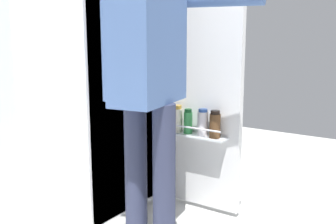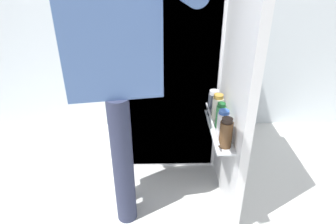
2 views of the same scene
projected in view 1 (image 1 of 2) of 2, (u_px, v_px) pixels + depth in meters
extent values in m
plane|color=silver|center=(158.00, 223.00, 2.55)|extent=(5.57, 5.57, 0.00)
cube|color=silver|center=(48.00, 29.00, 2.83)|extent=(4.40, 0.10, 2.40)
cube|color=white|center=(87.00, 77.00, 2.69)|extent=(0.66, 0.64, 1.78)
cube|color=white|center=(124.00, 79.00, 2.52)|extent=(0.62, 0.01, 1.74)
cube|color=white|center=(118.00, 61.00, 2.52)|extent=(0.58, 0.09, 0.01)
cube|color=white|center=(197.00, 79.00, 2.64)|extent=(0.05, 0.64, 1.70)
cube|color=white|center=(191.00, 135.00, 2.64)|extent=(0.10, 0.50, 0.01)
cylinder|color=silver|center=(187.00, 127.00, 2.59)|extent=(0.01, 0.48, 0.01)
cylinder|color=white|center=(203.00, 124.00, 2.58)|extent=(0.07, 0.07, 0.16)
cylinder|color=#335BB2|center=(203.00, 110.00, 2.56)|extent=(0.06, 0.06, 0.02)
cylinder|color=#EDE5CC|center=(177.00, 120.00, 2.69)|extent=(0.07, 0.07, 0.16)
cylinder|color=#B78933|center=(177.00, 107.00, 2.67)|extent=(0.06, 0.06, 0.02)
cylinder|color=#333842|center=(166.00, 120.00, 2.72)|extent=(0.07, 0.07, 0.15)
cylinder|color=silver|center=(166.00, 108.00, 2.71)|extent=(0.06, 0.06, 0.03)
cylinder|color=green|center=(188.00, 123.00, 2.65)|extent=(0.06, 0.06, 0.14)
cylinder|color=#195B28|center=(188.00, 111.00, 2.63)|extent=(0.05, 0.05, 0.02)
cylinder|color=brown|center=(215.00, 126.00, 2.53)|extent=(0.07, 0.07, 0.15)
cylinder|color=black|center=(215.00, 112.00, 2.52)|extent=(0.06, 0.06, 0.02)
cylinder|color=gold|center=(102.00, 54.00, 2.40)|extent=(0.07, 0.07, 0.08)
cylinder|color=#2D334C|center=(136.00, 177.00, 2.17)|extent=(0.12, 0.12, 0.82)
cylinder|color=#2D334C|center=(164.00, 182.00, 2.11)|extent=(0.12, 0.12, 0.82)
cube|color=#4C6BA3|center=(149.00, 45.00, 2.01)|extent=(0.49, 0.29, 0.58)
cylinder|color=#4C6BA3|center=(109.00, 49.00, 2.11)|extent=(0.08, 0.08, 0.55)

